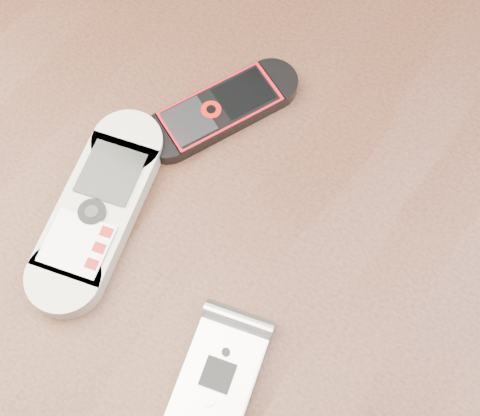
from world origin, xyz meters
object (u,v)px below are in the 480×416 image
nokia_white (98,209)px  nokia_black_red (221,110)px  motorola_razr (217,380)px  table (236,253)px

nokia_white → nokia_black_red: bearing=63.3°
nokia_white → motorola_razr: size_ratio=1.74×
nokia_white → nokia_black_red: size_ratio=1.22×
motorola_razr → table: bearing=104.2°
nokia_white → nokia_black_red: nokia_white is taller
table → motorola_razr: (0.07, -0.12, 0.11)m
table → motorola_razr: size_ratio=11.53×
table → nokia_white: 0.16m
nokia_black_red → motorola_razr: bearing=-31.0°
nokia_black_red → motorola_razr: (0.13, -0.19, 0.00)m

